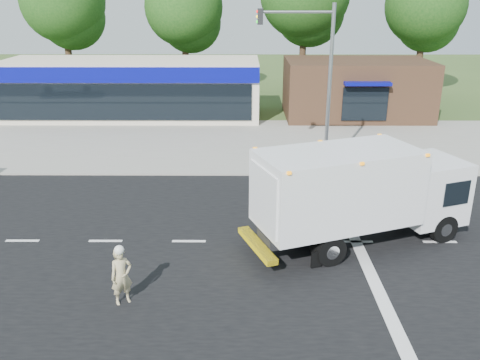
% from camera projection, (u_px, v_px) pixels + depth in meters
% --- Properties ---
extents(ground, '(120.00, 120.00, 0.00)m').
position_uv_depth(ground, '(272.00, 242.00, 18.20)').
color(ground, '#385123').
rests_on(ground, ground).
extents(road_asphalt, '(60.00, 14.00, 0.02)m').
position_uv_depth(road_asphalt, '(272.00, 242.00, 18.20)').
color(road_asphalt, black).
rests_on(road_asphalt, ground).
extents(sidewalk, '(60.00, 2.40, 0.12)m').
position_uv_depth(sidewalk, '(264.00, 167.00, 25.88)').
color(sidewalk, gray).
rests_on(sidewalk, ground).
extents(parking_apron, '(60.00, 9.00, 0.02)m').
position_uv_depth(parking_apron, '(260.00, 138.00, 31.34)').
color(parking_apron, gray).
rests_on(parking_apron, ground).
extents(lane_markings, '(55.20, 7.00, 0.01)m').
position_uv_depth(lane_markings, '(315.00, 260.00, 16.92)').
color(lane_markings, silver).
rests_on(lane_markings, road_asphalt).
extents(ems_box_truck, '(8.32, 5.12, 3.53)m').
position_uv_depth(ems_box_truck, '(359.00, 190.00, 17.44)').
color(ems_box_truck, black).
rests_on(ems_box_truck, ground).
extents(emergency_worker, '(0.75, 0.68, 1.83)m').
position_uv_depth(emergency_worker, '(121.00, 275.00, 14.33)').
color(emergency_worker, tan).
rests_on(emergency_worker, ground).
extents(retail_strip_mall, '(18.00, 6.20, 4.00)m').
position_uv_depth(retail_strip_mall, '(132.00, 88.00, 36.26)').
color(retail_strip_mall, beige).
rests_on(retail_strip_mall, ground).
extents(brown_storefront, '(10.00, 6.70, 4.00)m').
position_uv_depth(brown_storefront, '(356.00, 89.00, 36.22)').
color(brown_storefront, '#382316').
rests_on(brown_storefront, ground).
extents(traffic_signal_pole, '(3.51, 0.25, 8.00)m').
position_uv_depth(traffic_signal_pole, '(316.00, 72.00, 23.62)').
color(traffic_signal_pole, gray).
rests_on(traffic_signal_pole, ground).
extents(background_trees, '(36.77, 7.39, 12.10)m').
position_uv_depth(background_trees, '(246.00, 6.00, 42.09)').
color(background_trees, '#332114').
rests_on(background_trees, ground).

